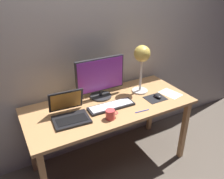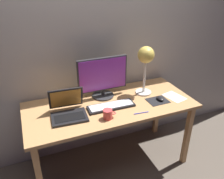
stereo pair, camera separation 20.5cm
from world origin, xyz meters
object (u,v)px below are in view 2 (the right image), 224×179
(desk_lamp, at_px, (146,59))
(mouse, at_px, (160,99))
(laptop, at_px, (68,108))
(pen, at_px, (141,113))
(monitor, at_px, (103,77))
(coffee_mug, at_px, (108,114))
(keyboard_main, at_px, (111,106))

(desk_lamp, bearing_deg, mouse, -69.66)
(laptop, distance_m, pen, 0.65)
(monitor, distance_m, coffee_mug, 0.43)
(mouse, bearing_deg, coffee_mug, -170.55)
(coffee_mug, height_order, pen, coffee_mug)
(mouse, bearing_deg, pen, -154.39)
(desk_lamp, height_order, mouse, desk_lamp)
(mouse, height_order, pen, mouse)
(desk_lamp, bearing_deg, pen, -121.99)
(desk_lamp, relative_size, mouse, 5.16)
(monitor, xyz_separation_m, pen, (0.21, -0.43, -0.21))
(coffee_mug, bearing_deg, pen, -7.20)
(keyboard_main, height_order, mouse, mouse)
(laptop, xyz_separation_m, coffee_mug, (0.30, -0.19, -0.02))
(laptop, height_order, desk_lamp, desk_lamp)
(coffee_mug, bearing_deg, laptop, 147.03)
(monitor, relative_size, coffee_mug, 4.30)
(laptop, bearing_deg, monitor, 25.77)
(coffee_mug, bearing_deg, desk_lamp, 30.11)
(monitor, bearing_deg, pen, -64.24)
(keyboard_main, distance_m, pen, 0.29)
(monitor, bearing_deg, desk_lamp, -12.21)
(laptop, bearing_deg, mouse, -6.25)
(laptop, relative_size, desk_lamp, 0.65)
(keyboard_main, height_order, desk_lamp, desk_lamp)
(desk_lamp, xyz_separation_m, mouse, (0.07, -0.20, -0.35))
(coffee_mug, distance_m, pen, 0.31)
(desk_lamp, bearing_deg, monitor, 167.79)
(keyboard_main, height_order, coffee_mug, coffee_mug)
(mouse, bearing_deg, laptop, 173.75)
(monitor, bearing_deg, keyboard_main, -90.84)
(desk_lamp, distance_m, coffee_mug, 0.68)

